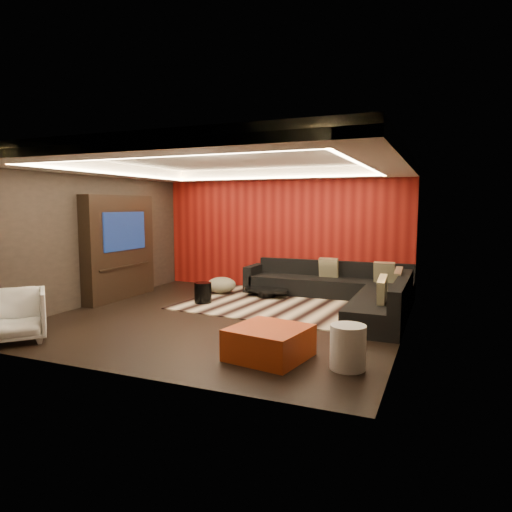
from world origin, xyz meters
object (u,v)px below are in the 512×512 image
at_px(drum_stool, 203,293).
at_px(sectional_sofa, 346,291).
at_px(coffee_table, 266,292).
at_px(white_side_table, 348,347).
at_px(orange_ottoman, 269,343).
at_px(armchair, 15,316).

relative_size(drum_stool, sectional_sofa, 0.11).
xyz_separation_m(coffee_table, white_side_table, (2.50, -3.68, 0.16)).
xyz_separation_m(orange_ottoman, armchair, (-3.71, -0.73, 0.17)).
bearing_deg(coffee_table, armchair, -117.00).
distance_m(orange_ottoman, sectional_sofa, 3.65).
bearing_deg(coffee_table, white_side_table, -55.79).
distance_m(armchair, sectional_sofa, 5.90).
xyz_separation_m(coffee_table, orange_ottoman, (1.47, -3.67, 0.10)).
distance_m(white_side_table, sectional_sofa, 3.73).
xyz_separation_m(white_side_table, orange_ottoman, (-1.03, 0.01, -0.07)).
bearing_deg(sectional_sofa, white_side_table, -78.14).
height_order(drum_stool, sectional_sofa, sectional_sofa).
relative_size(white_side_table, armchair, 0.65).
height_order(drum_stool, orange_ottoman, drum_stool).
bearing_deg(sectional_sofa, armchair, -132.30).
bearing_deg(drum_stool, sectional_sofa, 21.37).
bearing_deg(sectional_sofa, coffee_table, 179.08).
bearing_deg(drum_stool, orange_ottoman, -46.83).
relative_size(coffee_table, orange_ottoman, 1.16).
xyz_separation_m(armchair, sectional_sofa, (3.97, 4.36, -0.12)).
height_order(white_side_table, sectional_sofa, sectional_sofa).
distance_m(drum_stool, armchair, 3.56).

